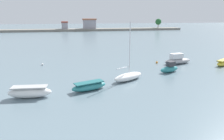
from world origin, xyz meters
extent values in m
ellipsoid|color=white|center=(0.26, 13.42, 0.53)|extent=(4.30, 1.68, 1.06)
cube|color=#AFAFAF|center=(0.26, 13.42, 1.12)|extent=(3.45, 1.39, 0.11)
ellipsoid|color=teal|center=(6.20, 14.32, 0.42)|extent=(4.17, 2.50, 0.83)
cube|color=#226367|center=(6.20, 14.32, 0.89)|extent=(3.36, 2.05, 0.10)
ellipsoid|color=white|center=(11.35, 16.87, 0.47)|extent=(4.67, 3.44, 0.94)
cylinder|color=silver|center=(11.49, 16.95, 4.06)|extent=(0.10, 0.10, 6.25)
cylinder|color=#B7B7BC|center=(10.48, 16.39, 1.77)|extent=(1.78, 1.03, 0.08)
ellipsoid|color=teal|center=(18.16, 19.36, 0.44)|extent=(3.39, 1.99, 0.87)
cube|color=#333338|center=(18.39, 19.43, 1.21)|extent=(1.28, 1.10, 0.68)
cube|color=black|center=(18.90, 19.61, 1.28)|extent=(0.31, 0.70, 0.48)
ellipsoid|color=#9E9EA3|center=(22.05, 24.06, 0.46)|extent=(5.33, 2.65, 0.92)
cube|color=silver|center=(21.74, 24.00, 1.35)|extent=(2.26, 1.41, 0.85)
cube|color=black|center=(22.77, 24.19, 1.43)|extent=(0.25, 0.94, 0.59)
ellipsoid|color=yellow|center=(28.66, 21.39, 0.39)|extent=(3.87, 2.84, 0.78)
cube|color=#A8952A|center=(28.66, 21.39, 0.87)|extent=(3.12, 2.31, 0.17)
sphere|color=orange|center=(18.78, 25.06, 0.18)|extent=(0.35, 0.35, 0.35)
sphere|color=white|center=(-0.08, 27.38, 0.18)|extent=(0.35, 0.35, 0.35)
cube|color=gray|center=(0.00, 103.25, 0.55)|extent=(130.92, 6.98, 1.10)
cube|color=#99939E|center=(2.83, 103.81, 2.64)|extent=(3.03, 4.66, 3.08)
cube|color=brown|center=(2.83, 103.81, 4.53)|extent=(3.33, 5.13, 0.70)
cube|color=#99939E|center=(15.46, 104.20, 3.31)|extent=(6.42, 4.86, 4.41)
cube|color=#995B42|center=(15.46, 104.20, 5.86)|extent=(7.06, 5.35, 0.70)
cylinder|color=brown|center=(53.80, 103.62, 2.07)|extent=(0.36, 0.36, 1.94)
sphere|color=#235B2D|center=(53.80, 103.62, 4.37)|extent=(3.32, 3.32, 3.32)
camera|label=1|loc=(4.27, -7.05, 7.92)|focal=33.30mm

